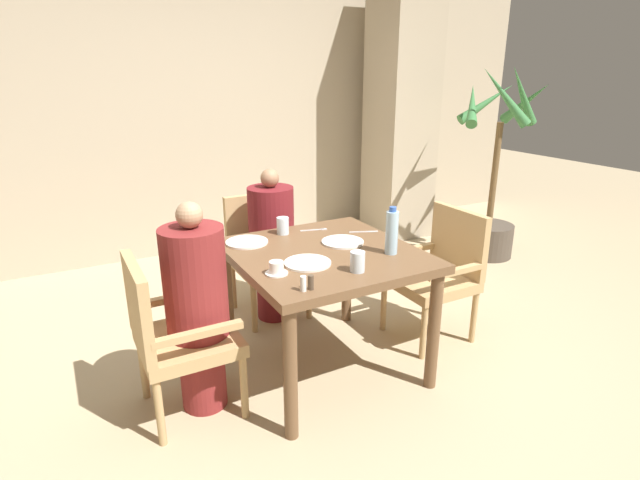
{
  "coord_description": "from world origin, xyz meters",
  "views": [
    {
      "loc": [
        -1.3,
        -2.33,
        1.73
      ],
      "look_at": [
        0.0,
        0.05,
        0.81
      ],
      "focal_mm": 28.0,
      "sensor_mm": 36.0,
      "label": 1
    }
  ],
  "objects_px": {
    "diner_in_left_chair": "(197,307)",
    "potted_palm": "(491,200)",
    "teacup_with_saucer": "(276,269)",
    "plate_main_right": "(308,263)",
    "glass_tall_mid": "(283,226)",
    "glass_tall_near": "(358,261)",
    "chair_left_side": "(172,332)",
    "plate_dessert_center": "(247,242)",
    "water_bottle": "(392,232)",
    "plate_main_left": "(343,242)",
    "chair_right_side": "(440,269)",
    "diner_in_far_chair": "(272,244)",
    "chair_far_side": "(265,250)"
  },
  "relations": [
    {
      "from": "plate_dessert_center",
      "to": "water_bottle",
      "type": "xyz_separation_m",
      "value": [
        0.65,
        -0.55,
        0.12
      ]
    },
    {
      "from": "chair_right_side",
      "to": "glass_tall_mid",
      "type": "bearing_deg",
      "value": 157.44
    },
    {
      "from": "diner_in_left_chair",
      "to": "plate_main_left",
      "type": "height_order",
      "value": "diner_in_left_chair"
    },
    {
      "from": "chair_right_side",
      "to": "teacup_with_saucer",
      "type": "bearing_deg",
      "value": -171.86
    },
    {
      "from": "potted_palm",
      "to": "glass_tall_near",
      "type": "bearing_deg",
      "value": -151.02
    },
    {
      "from": "plate_dessert_center",
      "to": "water_bottle",
      "type": "relative_size",
      "value": 0.93
    },
    {
      "from": "glass_tall_mid",
      "to": "teacup_with_saucer",
      "type": "bearing_deg",
      "value": -117.39
    },
    {
      "from": "plate_main_right",
      "to": "glass_tall_near",
      "type": "xyz_separation_m",
      "value": [
        0.18,
        -0.21,
        0.05
      ]
    },
    {
      "from": "chair_right_side",
      "to": "glass_tall_mid",
      "type": "height_order",
      "value": "chair_right_side"
    },
    {
      "from": "diner_in_left_chair",
      "to": "teacup_with_saucer",
      "type": "distance_m",
      "value": 0.46
    },
    {
      "from": "chair_right_side",
      "to": "diner_in_left_chair",
      "type": "bearing_deg",
      "value": 180.0
    },
    {
      "from": "chair_far_side",
      "to": "potted_palm",
      "type": "bearing_deg",
      "value": 1.42
    },
    {
      "from": "chair_left_side",
      "to": "plate_main_right",
      "type": "bearing_deg",
      "value": -10.71
    },
    {
      "from": "chair_left_side",
      "to": "plate_dessert_center",
      "type": "relative_size",
      "value": 3.47
    },
    {
      "from": "potted_palm",
      "to": "plate_main_left",
      "type": "distance_m",
      "value": 2.38
    },
    {
      "from": "chair_far_side",
      "to": "glass_tall_near",
      "type": "relative_size",
      "value": 8.16
    },
    {
      "from": "diner_in_far_chair",
      "to": "diner_in_left_chair",
      "type": "bearing_deg",
      "value": -134.21
    },
    {
      "from": "plate_main_left",
      "to": "teacup_with_saucer",
      "type": "relative_size",
      "value": 2.15
    },
    {
      "from": "chair_right_side",
      "to": "plate_main_right",
      "type": "relative_size",
      "value": 3.47
    },
    {
      "from": "glass_tall_mid",
      "to": "plate_dessert_center",
      "type": "bearing_deg",
      "value": -167.64
    },
    {
      "from": "glass_tall_near",
      "to": "glass_tall_mid",
      "type": "distance_m",
      "value": 0.75
    },
    {
      "from": "glass_tall_mid",
      "to": "glass_tall_near",
      "type": "bearing_deg",
      "value": -83.83
    },
    {
      "from": "diner_in_far_chair",
      "to": "water_bottle",
      "type": "height_order",
      "value": "diner_in_far_chair"
    },
    {
      "from": "plate_main_left",
      "to": "glass_tall_near",
      "type": "bearing_deg",
      "value": -110.96
    },
    {
      "from": "glass_tall_mid",
      "to": "diner_in_left_chair",
      "type": "bearing_deg",
      "value": -149.22
    },
    {
      "from": "water_bottle",
      "to": "teacup_with_saucer",
      "type": "bearing_deg",
      "value": 177.29
    },
    {
      "from": "plate_main_left",
      "to": "plate_main_right",
      "type": "relative_size",
      "value": 1.0
    },
    {
      "from": "potted_palm",
      "to": "water_bottle",
      "type": "relative_size",
      "value": 6.67
    },
    {
      "from": "diner_in_left_chair",
      "to": "potted_palm",
      "type": "distance_m",
      "value": 3.25
    },
    {
      "from": "plate_main_right",
      "to": "plate_dessert_center",
      "type": "bearing_deg",
      "value": 108.88
    },
    {
      "from": "teacup_with_saucer",
      "to": "plate_main_right",
      "type": "bearing_deg",
      "value": 13.1
    },
    {
      "from": "water_bottle",
      "to": "chair_left_side",
      "type": "bearing_deg",
      "value": 169.88
    },
    {
      "from": "diner_in_far_chair",
      "to": "water_bottle",
      "type": "distance_m",
      "value": 1.07
    },
    {
      "from": "diner_in_left_chair",
      "to": "diner_in_far_chair",
      "type": "distance_m",
      "value": 1.07
    },
    {
      "from": "plate_main_right",
      "to": "glass_tall_near",
      "type": "height_order",
      "value": "glass_tall_near"
    },
    {
      "from": "diner_in_far_chair",
      "to": "plate_main_right",
      "type": "distance_m",
      "value": 0.94
    },
    {
      "from": "plate_main_left",
      "to": "glass_tall_near",
      "type": "height_order",
      "value": "glass_tall_near"
    },
    {
      "from": "diner_in_left_chair",
      "to": "glass_tall_mid",
      "type": "relative_size",
      "value": 10.69
    },
    {
      "from": "potted_palm",
      "to": "diner_in_far_chair",
      "type": "bearing_deg",
      "value": -175.28
    },
    {
      "from": "plate_main_left",
      "to": "teacup_with_saucer",
      "type": "distance_m",
      "value": 0.6
    },
    {
      "from": "diner_in_left_chair",
      "to": "glass_tall_near",
      "type": "bearing_deg",
      "value": -24.8
    },
    {
      "from": "diner_in_left_chair",
      "to": "potted_palm",
      "type": "xyz_separation_m",
      "value": [
        3.11,
        0.96,
        -0.03
      ]
    },
    {
      "from": "plate_main_right",
      "to": "water_bottle",
      "type": "distance_m",
      "value": 0.51
    },
    {
      "from": "plate_main_left",
      "to": "chair_far_side",
      "type": "bearing_deg",
      "value": 101.15
    },
    {
      "from": "diner_in_far_chair",
      "to": "teacup_with_saucer",
      "type": "bearing_deg",
      "value": -111.68
    },
    {
      "from": "glass_tall_near",
      "to": "glass_tall_mid",
      "type": "bearing_deg",
      "value": 96.17
    },
    {
      "from": "diner_in_left_chair",
      "to": "plate_main_left",
      "type": "relative_size",
      "value": 4.54
    },
    {
      "from": "chair_left_side",
      "to": "glass_tall_near",
      "type": "height_order",
      "value": "chair_left_side"
    },
    {
      "from": "water_bottle",
      "to": "glass_tall_near",
      "type": "distance_m",
      "value": 0.34
    },
    {
      "from": "glass_tall_mid",
      "to": "chair_right_side",
      "type": "bearing_deg",
      "value": -22.56
    }
  ]
}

